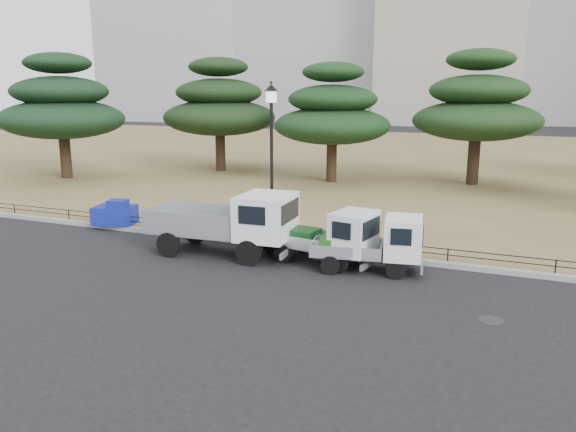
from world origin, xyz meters
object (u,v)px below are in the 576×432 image
at_px(truck_kei_rear, 376,244).
at_px(tarp_pile, 115,214).
at_px(truck_kei_front, 330,237).
at_px(street_lamp, 271,137).
at_px(truck_large, 230,220).

distance_m(truck_kei_rear, tarp_pile, 10.86).
relative_size(truck_kei_front, street_lamp, 0.65).
distance_m(truck_kei_front, tarp_pile, 9.39).
xyz_separation_m(truck_kei_front, truck_kei_rear, (1.47, -0.14, -0.03)).
bearing_deg(truck_large, truck_kei_rear, -1.47).
relative_size(truck_large, street_lamp, 0.92).
height_order(street_lamp, tarp_pile, street_lamp).
distance_m(truck_kei_front, street_lamp, 4.10).
xyz_separation_m(truck_kei_rear, tarp_pile, (-10.77, 1.43, -0.28)).
xyz_separation_m(truck_kei_rear, street_lamp, (-4.04, 1.50, 2.92)).
relative_size(truck_kei_front, truck_kei_rear, 1.03).
height_order(truck_kei_rear, tarp_pile, truck_kei_rear).
bearing_deg(truck_kei_front, tarp_pile, -178.36).
height_order(truck_kei_front, truck_kei_rear, truck_kei_front).
relative_size(truck_kei_front, tarp_pile, 1.97).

